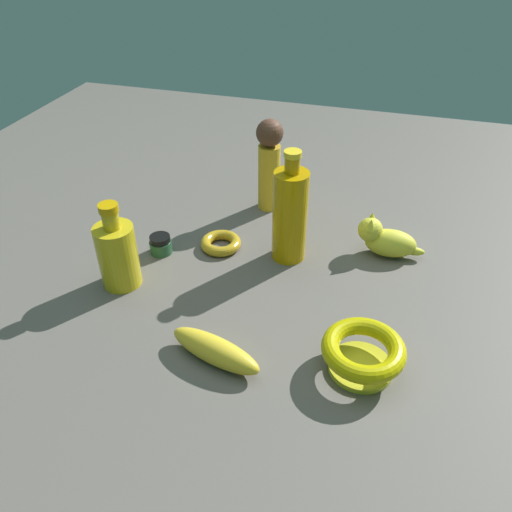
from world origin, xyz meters
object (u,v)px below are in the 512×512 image
object	(u,v)px
nail_polish_jar	(161,244)
bangle	(221,243)
bottle_tall	(290,214)
cat_figurine	(385,239)
bottle_short	(117,254)
banana	(218,351)
person_figure_adult	(269,162)
bowl	(363,352)

from	to	relation	value
nail_polish_jar	bangle	size ratio (longest dim) A/B	0.54
bottle_tall	nail_polish_jar	bearing A→B (deg)	-166.63
cat_figurine	nail_polish_jar	distance (m)	0.48
nail_polish_jar	bottle_short	size ratio (longest dim) A/B	0.27
bangle	bottle_tall	bearing A→B (deg)	4.09
banana	bottle_short	size ratio (longest dim) A/B	0.95
bottle_short	bottle_tall	size ratio (longest dim) A/B	0.74
person_figure_adult	bottle_tall	world-z (taller)	bottle_tall
cat_figurine	banana	xyz separation A→B (m)	(-0.24, -0.39, -0.01)
banana	nail_polish_jar	size ratio (longest dim) A/B	3.57
bottle_tall	cat_figurine	bearing A→B (deg)	18.43
bangle	banana	bearing A→B (deg)	-71.40
bottle_tall	bowl	bearing A→B (deg)	-55.73
bottle_short	bangle	bearing A→B (deg)	48.84
banana	person_figure_adult	size ratio (longest dim) A/B	0.76
cat_figurine	bangle	world-z (taller)	cat_figurine
bottle_tall	bangle	bearing A→B (deg)	-175.91
cat_figurine	bowl	xyz separation A→B (m)	(-0.01, -0.34, 0.00)
nail_polish_jar	bottle_tall	size ratio (longest dim) A/B	0.20
bottle_short	bangle	distance (m)	0.23
banana	bottle_tall	world-z (taller)	bottle_tall
banana	bottle_tall	distance (m)	0.33
nail_polish_jar	cat_figurine	bearing A→B (deg)	15.53
banana	person_figure_adult	world-z (taller)	person_figure_adult
bottle_tall	bangle	xyz separation A→B (m)	(-0.15, -0.01, -0.09)
person_figure_adult	bottle_short	xyz separation A→B (m)	(-0.20, -0.37, -0.05)
bangle	bowl	bearing A→B (deg)	-38.12
banana	bowl	world-z (taller)	bowl
cat_figurine	person_figure_adult	xyz separation A→B (m)	(-0.29, 0.12, 0.08)
bottle_short	nail_polish_jar	bearing A→B (deg)	75.49
bottle_tall	person_figure_adult	bearing A→B (deg)	116.72
cat_figurine	person_figure_adult	bearing A→B (deg)	157.07
cat_figurine	banana	distance (m)	0.45
nail_polish_jar	bowl	bearing A→B (deg)	-24.88
banana	cat_figurine	bearing A→B (deg)	74.19
nail_polish_jar	bowl	world-z (taller)	bowl
cat_figurine	bottle_tall	world-z (taller)	bottle_tall
person_figure_adult	bangle	xyz separation A→B (m)	(-0.05, -0.20, -0.11)
person_figure_adult	bowl	world-z (taller)	person_figure_adult
cat_figurine	bangle	distance (m)	0.35
nail_polish_jar	bowl	size ratio (longest dim) A/B	0.35
nail_polish_jar	bangle	world-z (taller)	nail_polish_jar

